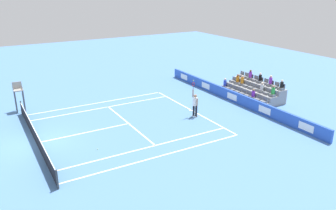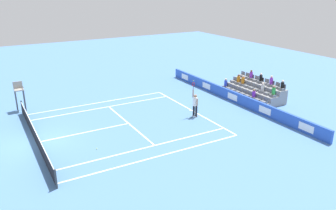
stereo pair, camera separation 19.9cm
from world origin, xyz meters
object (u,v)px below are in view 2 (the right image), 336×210
umpire_chair (19,92)px  loose_tennis_ball (97,149)px  tennis_net (35,136)px  tennis_player (195,104)px

umpire_chair → loose_tennis_ball: 10.16m
tennis_net → umpire_chair: (6.76, -0.03, 1.03)m
umpire_chair → loose_tennis_ball: bearing=-162.4°
loose_tennis_ball → umpire_chair: bearing=17.6°
tennis_net → loose_tennis_ball: 4.20m
umpire_chair → tennis_player: bearing=-125.4°
tennis_player → loose_tennis_ball: bearing=100.6°
tennis_net → tennis_player: (-1.27, -11.34, 0.50)m
umpire_chair → loose_tennis_ball: size_ratio=34.41×
tennis_player → umpire_chair: size_ratio=1.22×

